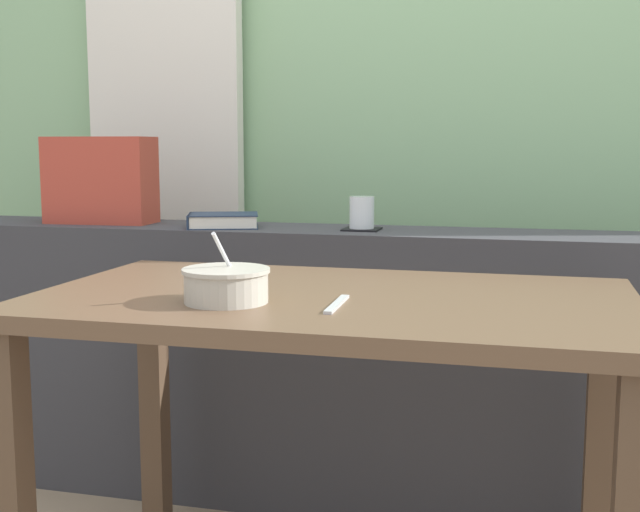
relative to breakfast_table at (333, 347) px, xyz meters
name	(u,v)px	position (x,y,z in m)	size (l,w,h in m)	color
outdoor_backdrop	(400,37)	(-0.06, 1.19, 0.77)	(4.80, 0.08, 2.80)	#8EBC89
curtain_left_panel	(165,85)	(-0.87, 1.09, 0.62)	(0.56, 0.06, 2.50)	silver
dark_console_ledge	(365,370)	(-0.06, 0.63, -0.23)	(2.80, 0.30, 0.81)	#38383D
breakfast_table	(333,347)	(0.00, 0.00, 0.00)	(1.21, 0.71, 0.74)	brown
coaster_square	(362,229)	(-0.07, 0.62, 0.18)	(0.10, 0.10, 0.01)	black
juice_glass	(362,213)	(-0.07, 0.62, 0.22)	(0.07, 0.07, 0.09)	white
closed_book	(223,220)	(-0.47, 0.60, 0.20)	(0.24, 0.21, 0.04)	#1E2D47
throw_pillow	(101,180)	(-0.88, 0.63, 0.31)	(0.32, 0.14, 0.26)	#B74233
soup_bowl	(226,286)	(-0.18, -0.14, 0.14)	(0.17, 0.17, 0.14)	#BCB7A8
fork_utensil	(337,304)	(0.04, -0.12, 0.11)	(0.02, 0.17, 0.01)	silver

